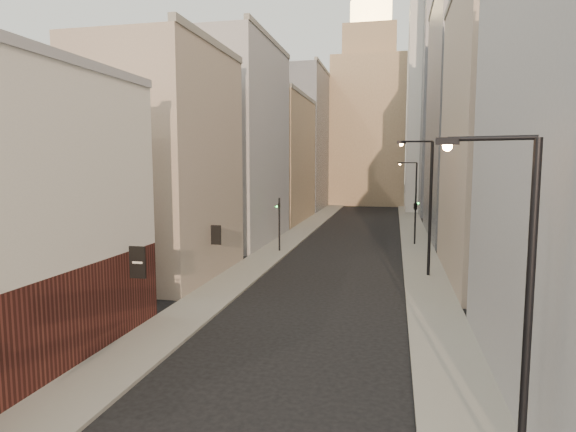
# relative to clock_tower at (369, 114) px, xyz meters

# --- Properties ---
(sidewalk_left) EXTENTS (3.00, 140.00, 0.15)m
(sidewalk_left) POSITION_rel_clock_tower_xyz_m (-5.50, -37.00, -17.56)
(sidewalk_left) COLOR gray
(sidewalk_left) RESTS_ON ground
(sidewalk_right) EXTENTS (3.00, 140.00, 0.15)m
(sidewalk_right) POSITION_rel_clock_tower_xyz_m (7.50, -37.00, -17.56)
(sidewalk_right) COLOR gray
(sidewalk_right) RESTS_ON ground
(left_bldg_beige) EXTENTS (8.00, 12.00, 16.00)m
(left_bldg_beige) POSITION_rel_clock_tower_xyz_m (-11.00, -66.00, -9.63)
(left_bldg_beige) COLOR #A18F7E
(left_bldg_beige) RESTS_ON ground
(left_bldg_grey) EXTENTS (8.00, 16.00, 20.00)m
(left_bldg_grey) POSITION_rel_clock_tower_xyz_m (-11.00, -50.00, -7.63)
(left_bldg_grey) COLOR #98989D
(left_bldg_grey) RESTS_ON ground
(left_bldg_tan) EXTENTS (8.00, 18.00, 17.00)m
(left_bldg_tan) POSITION_rel_clock_tower_xyz_m (-11.00, -32.00, -9.13)
(left_bldg_tan) COLOR #967C5C
(left_bldg_tan) RESTS_ON ground
(left_bldg_wingrid) EXTENTS (8.00, 20.00, 24.00)m
(left_bldg_wingrid) POSITION_rel_clock_tower_xyz_m (-11.00, -12.00, -5.63)
(left_bldg_wingrid) COLOR gray
(left_bldg_wingrid) RESTS_ON ground
(right_bldg_beige) EXTENTS (8.00, 16.00, 20.00)m
(right_bldg_beige) POSITION_rel_clock_tower_xyz_m (13.00, -62.00, -7.63)
(right_bldg_beige) COLOR #A18F7E
(right_bldg_beige) RESTS_ON ground
(right_bldg_wingrid) EXTENTS (8.00, 20.00, 26.00)m
(right_bldg_wingrid) POSITION_rel_clock_tower_xyz_m (13.00, -42.00, -4.63)
(right_bldg_wingrid) COLOR gray
(right_bldg_wingrid) RESTS_ON ground
(highrise) EXTENTS (21.00, 23.00, 51.20)m
(highrise) POSITION_rel_clock_tower_xyz_m (19.00, -14.00, 8.02)
(highrise) COLOR gray
(highrise) RESTS_ON ground
(clock_tower) EXTENTS (14.00, 14.00, 44.90)m
(clock_tower) POSITION_rel_clock_tower_xyz_m (0.00, 0.00, 0.00)
(clock_tower) COLOR #967C5C
(clock_tower) RESTS_ON ground
(white_tower) EXTENTS (8.00, 8.00, 41.50)m
(white_tower) POSITION_rel_clock_tower_xyz_m (11.00, -14.00, 0.97)
(white_tower) COLOR silver
(white_tower) RESTS_ON ground
(streetlamp_near) EXTENTS (2.27, 0.67, 8.78)m
(streetlamp_near) POSITION_rel_clock_tower_xyz_m (8.06, -85.89, -12.62)
(streetlamp_near) COLOR black
(streetlamp_near) RESTS_ON ground
(streetlamp_mid) EXTENTS (2.53, 0.60, 9.70)m
(streetlamp_mid) POSITION_rel_clock_tower_xyz_m (7.45, -62.59, -12.09)
(streetlamp_mid) COLOR black
(streetlamp_mid) RESTS_ON ground
(streetlamp_far) EXTENTS (2.15, 0.42, 8.21)m
(streetlamp_far) POSITION_rel_clock_tower_xyz_m (7.32, -42.92, -12.94)
(streetlamp_far) COLOR black
(streetlamp_far) RESTS_ON ground
(traffic_light_left) EXTENTS (0.58, 0.51, 5.00)m
(traffic_light_left) POSITION_rel_clock_tower_xyz_m (-4.98, -55.50, -14.11)
(traffic_light_left) COLOR black
(traffic_light_left) RESTS_ON ground
(traffic_light_right) EXTENTS (0.77, 0.77, 5.00)m
(traffic_light_right) POSITION_rel_clock_tower_xyz_m (7.28, -49.11, -13.80)
(traffic_light_right) COLOR black
(traffic_light_right) RESTS_ON ground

